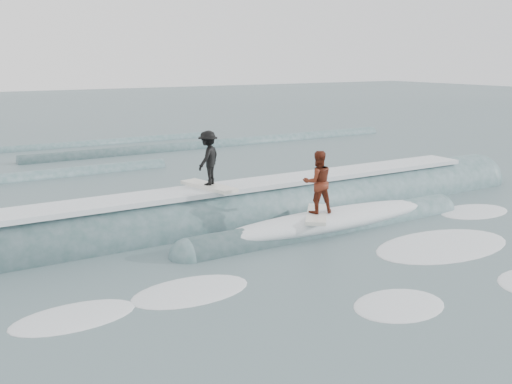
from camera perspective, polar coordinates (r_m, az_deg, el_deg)
ground at (r=13.98m, az=7.21°, el=-7.14°), size 160.00×160.00×0.00m
breaking_wave at (r=17.30m, az=-0.53°, el=-2.85°), size 23.75×3.86×2.15m
surfer_black at (r=16.54m, az=-4.79°, el=3.12°), size 1.16×2.07×1.67m
surfer_red at (r=16.00m, az=6.18°, el=0.68°), size 1.68×1.90×1.86m
whitewater at (r=14.02m, az=11.77°, el=-7.26°), size 15.38×6.42×0.10m
far_swells at (r=29.21m, az=-16.36°, el=3.21°), size 38.39×8.65×0.80m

